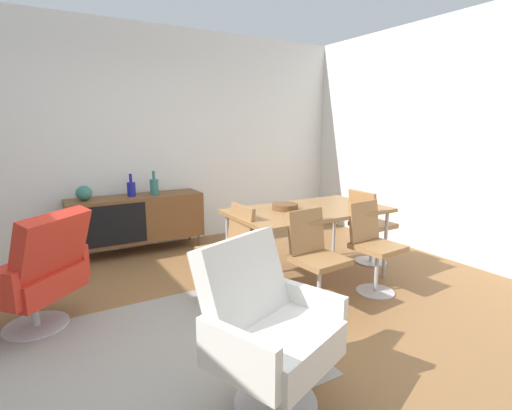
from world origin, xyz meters
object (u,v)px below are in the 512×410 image
Objects in this scene: vase_ceramic_small at (84,193)px; dining_chair_near_window at (230,248)px; sideboard at (137,218)px; vase_sculptural_dark at (131,189)px; dining_chair_front_right at (373,244)px; dining_table at (308,213)px; wooden_bowl_on_table at (285,207)px; vase_cobalt at (154,186)px; dining_chair_front_left at (315,256)px; armchair_black_shell at (266,325)px; lounge_chair_red at (37,272)px; dining_chair_far_end at (369,224)px.

vase_ceramic_small is 2.03m from dining_chair_near_window.
sideboard is 1.87× the size of dining_chair_near_window.
vase_sculptural_dark is 0.53m from vase_ceramic_small.
vase_sculptural_dark is 0.32× the size of dining_chair_front_right.
dining_chair_near_window and dining_chair_front_right have the same top height.
dining_table is 0.25m from wooden_bowl_on_table.
dining_table is 1.87× the size of dining_chair_near_window.
vase_cobalt is 2.72m from dining_chair_front_right.
sideboard is 1.87× the size of dining_chair_front_left.
sideboard is at bearing 89.41° from armchair_black_shell.
vase_sculptural_dark is at bearing 177.62° from sideboard.
dining_table is at bearing -52.41° from vase_sculptural_dark.
dining_chair_front_right and dining_chair_front_left have the same top height.
dining_chair_front_left is (-0.14, -0.65, -0.30)m from wooden_bowl_on_table.
dining_chair_front_right is 0.90× the size of lounge_chair_red.
dining_chair_front_left is (1.52, -2.30, -0.34)m from vase_ceramic_small.
lounge_chair_red reaches higher than dining_table.
dining_chair_front_right is at bearing -0.00° from dining_chair_front_left.
dining_table is (1.34, -1.75, -0.12)m from vase_sculptural_dark.
dining_table is 0.92m from dining_chair_near_window.
dining_chair_front_right is 0.90× the size of armchair_black_shell.
vase_ceramic_small is 0.69× the size of wooden_bowl_on_table.
lounge_chair_red is 1.92m from armchair_black_shell.
dining_chair_far_end is (2.23, -1.75, -0.35)m from vase_sculptural_dark.
sideboard is 1.69× the size of armchair_black_shell.
dining_chair_front_right is at bearing -24.44° from dining_chair_near_window.
vase_cobalt is 1.13× the size of wooden_bowl_on_table.
vase_sculptural_dark is at bearing 113.23° from dining_chair_front_left.
vase_cobalt is at bearing 107.06° from dining_chair_front_left.
vase_ceramic_small is 0.19× the size of armchair_black_shell.
vase_cobalt reaches higher than vase_ceramic_small.
vase_cobalt reaches higher than lounge_chair_red.
dining_chair_far_end is 2.59m from armchair_black_shell.
wooden_bowl_on_table is 0.27× the size of armchair_black_shell.
vase_ceramic_small is 0.21× the size of dining_chair_front_left.
dining_chair_near_window is 1.00× the size of dining_chair_far_end.
dining_table is 0.92m from dining_chair_far_end.
dining_chair_near_window is 1.40m from armchair_black_shell.
vase_ceramic_small is 0.21× the size of dining_chair_front_right.
vase_ceramic_small is at bearing 147.73° from dining_chair_far_end.
vase_cobalt is 3.11m from armchair_black_shell.
sideboard is at bearing -2.38° from vase_sculptural_dark.
vase_ceramic_small is at bearing 119.52° from dining_chair_near_window.
armchair_black_shell is (-1.33, -1.33, -0.23)m from dining_table.
armchair_black_shell is at bearing -90.59° from sideboard.
dining_chair_near_window is at bearing -60.48° from vase_ceramic_small.
vase_sculptural_dark is 1.88m from lounge_chair_red.
sideboard is at bearing 112.29° from dining_chair_front_left.
vase_ceramic_small is at bearing 123.44° from dining_chair_front_left.
dining_table is (1.06, -1.75, -0.13)m from vase_cobalt.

